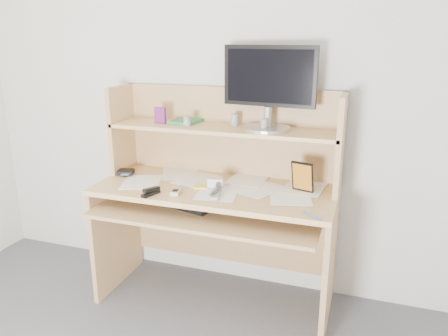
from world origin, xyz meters
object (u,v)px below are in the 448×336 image
(desk, at_px, (219,192))
(game_case, at_px, (302,177))
(keyboard, at_px, (180,202))
(monitor, at_px, (269,85))
(tv_remote, at_px, (215,194))

(desk, height_order, game_case, desk)
(keyboard, relative_size, game_case, 2.68)
(desk, xyz_separation_m, game_case, (0.50, -0.01, 0.15))
(keyboard, height_order, monitor, monitor)
(desk, distance_m, monitor, 0.70)
(desk, bearing_deg, tv_remote, -75.59)
(game_case, height_order, monitor, monitor)
(keyboard, bearing_deg, monitor, 43.91)
(tv_remote, bearing_deg, monitor, 42.32)
(keyboard, xyz_separation_m, tv_remote, (0.25, -0.06, 0.10))
(monitor, bearing_deg, game_case, -18.07)
(keyboard, relative_size, monitor, 0.87)
(game_case, bearing_deg, monitor, 170.99)
(tv_remote, bearing_deg, keyboard, 151.40)
(keyboard, height_order, tv_remote, tv_remote)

